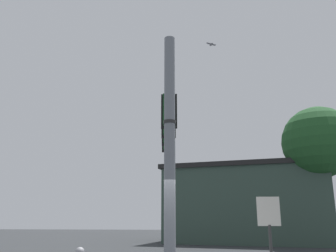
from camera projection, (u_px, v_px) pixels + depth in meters
name	position (u px, v px, depth m)	size (l,w,h in m)	color
signal_pole	(170.00, 152.00, 9.07)	(0.29, 0.29, 6.42)	slate
mast_arm	(168.00, 100.00, 13.29)	(0.14, 0.14, 7.35)	slate
traffic_light_nearest_pole	(169.00, 109.00, 11.78)	(0.54, 0.49, 1.31)	black
traffic_light_mid_inner	(168.00, 121.00, 13.19)	(0.54, 0.49, 1.31)	black
traffic_light_mid_outer	(168.00, 130.00, 14.61)	(0.54, 0.49, 1.31)	black
traffic_light_arm_end	(167.00, 138.00, 16.03)	(0.54, 0.49, 1.31)	black
street_name_sign	(170.00, 124.00, 9.48)	(0.33, 1.14, 0.22)	#147238
bird_flying	(211.00, 44.00, 15.97)	(0.46, 0.31, 0.09)	gray
storefront_building	(248.00, 204.00, 23.75)	(11.69, 9.17, 4.95)	#33473D
tree_by_storefront	(318.00, 142.00, 21.03)	(4.24, 4.24, 8.05)	#4C3823
historical_marker	(269.00, 225.00, 9.36)	(0.60, 0.08, 2.13)	#333333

